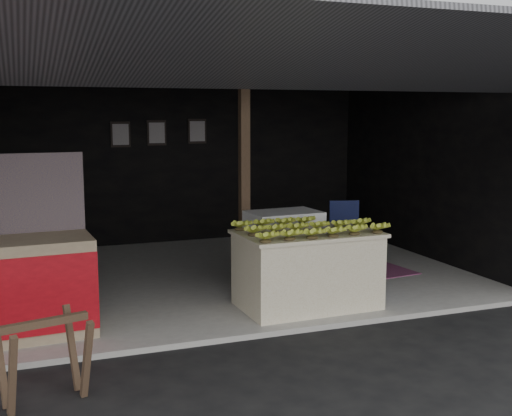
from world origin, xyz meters
name	(u,v)px	position (x,y,z in m)	size (l,w,h in m)	color
ground	(279,336)	(0.00, 0.00, 0.00)	(80.00, 80.00, 0.00)	black
concrete_slab	(210,276)	(0.00, 2.50, 0.03)	(7.00, 5.00, 0.06)	gray
shophouse	(202,124)	(0.00, 2.82, 2.10)	(7.40, 7.29, 3.02)	black
banana_table	(307,269)	(0.62, 0.66, 0.50)	(1.60, 1.01, 0.87)	white
banana_pile	(308,224)	(0.62, 0.66, 1.01)	(1.45, 0.87, 0.17)	yellow
white_crate	(284,250)	(0.68, 1.48, 0.55)	(0.92, 0.67, 0.98)	white
neighbor_stall	(1,285)	(-2.62, 0.76, 0.59)	(1.78, 0.88, 1.79)	#998466
sawhorse	(43,351)	(-2.30, -0.79, 0.43)	(0.74, 0.74, 0.68)	#4F3827
water_barrel	(356,273)	(1.38, 0.89, 0.33)	(0.37, 0.37, 0.54)	navy
plastic_chair	(345,227)	(2.03, 2.38, 0.61)	(0.54, 0.54, 0.93)	#0A113C
magenta_rug	(356,272)	(1.93, 1.88, 0.07)	(1.50, 1.00, 0.01)	#7A1B4F
picture_frames	(159,133)	(-0.17, 4.89, 1.93)	(1.62, 0.04, 0.46)	black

